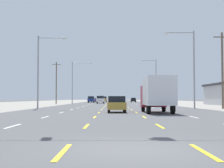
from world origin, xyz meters
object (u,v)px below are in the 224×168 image
object	(u,v)px
sedan_far_left_farthest	(95,100)
box_truck_inner_right_nearest	(158,93)
streetlight_right_row_0	(193,64)
streetlight_left_row_1	(76,79)
hatchback_center_turn_near	(118,104)
hatchback_far_right_farther	(135,100)
suv_far_left_midfar	(92,99)
streetlight_left_row_0	(42,67)
suv_inner_left_mid	(102,99)
streetlight_right_row_1	(156,79)
suv_inner_left_far	(105,99)

from	to	relation	value
sedan_far_left_farthest	box_truck_inner_right_nearest	bearing A→B (deg)	-82.98
streetlight_right_row_0	streetlight_left_row_1	size ratio (longest dim) A/B	1.00
hatchback_center_turn_near	hatchback_far_right_farther	size ratio (longest dim) A/B	1.00
hatchback_center_turn_near	suv_far_left_midfar	world-z (taller)	suv_far_left_midfar
suv_far_left_midfar	hatchback_far_right_farther	xyz separation A→B (m)	(13.90, 11.28, -0.24)
streetlight_left_row_0	streetlight_left_row_1	world-z (taller)	streetlight_left_row_1
hatchback_far_right_farther	streetlight_left_row_1	world-z (taller)	streetlight_left_row_1
sedan_far_left_farthest	streetlight_left_row_0	bearing A→B (deg)	-92.03
suv_far_left_midfar	box_truck_inner_right_nearest	bearing A→B (deg)	-81.62
suv_far_left_midfar	streetlight_left_row_0	xyz separation A→B (m)	(-2.74, -59.91, 4.43)
suv_inner_left_mid	sedan_far_left_farthest	bearing A→B (deg)	96.45
suv_inner_left_mid	streetlight_right_row_1	world-z (taller)	streetlight_right_row_1
box_truck_inner_right_nearest	hatchback_center_turn_near	size ratio (longest dim) A/B	1.85
streetlight_left_row_1	streetlight_right_row_1	bearing A→B (deg)	0.00
streetlight_left_row_0	sedan_far_left_farthest	bearing A→B (deg)	87.97
suv_inner_left_far	hatchback_far_right_farther	xyz separation A→B (m)	(10.21, 0.12, -0.24)
suv_far_left_midfar	hatchback_far_right_farther	bearing A→B (deg)	39.06
streetlight_left_row_1	streetlight_right_row_1	xyz separation A→B (m)	(19.48, 0.00, 0.16)
box_truck_inner_right_nearest	streetlight_left_row_0	world-z (taller)	streetlight_left_row_0
suv_inner_left_far	sedan_far_left_farthest	bearing A→B (deg)	134.70
box_truck_inner_right_nearest	streetlight_right_row_0	xyz separation A→B (m)	(6.18, 12.36, 4.00)
hatchback_far_right_farther	streetlight_right_row_0	xyz separation A→B (m)	(2.93, -71.19, 5.05)
streetlight_right_row_1	streetlight_right_row_0	bearing A→B (deg)	-90.09
suv_inner_left_far	streetlight_right_row_1	xyz separation A→B (m)	(13.19, -34.42, 5.09)
box_truck_inner_right_nearest	hatchback_far_right_farther	size ratio (longest dim) A/B	1.85
hatchback_far_right_farther	sedan_far_left_farthest	world-z (taller)	hatchback_far_right_farther
hatchback_center_turn_near	suv_inner_left_mid	size ratio (longest dim) A/B	0.80
hatchback_far_right_farther	hatchback_center_turn_near	bearing A→B (deg)	-94.82
hatchback_far_right_farther	streetlight_right_row_0	distance (m)	71.43
streetlight_left_row_1	suv_inner_left_far	bearing A→B (deg)	79.65
box_truck_inner_right_nearest	streetlight_left_row_0	bearing A→B (deg)	137.29
suv_far_left_midfar	streetlight_left_row_1	size ratio (longest dim) A/B	0.48
sedan_far_left_farthest	streetlight_right_row_0	xyz separation A→B (m)	(16.91, -74.88, 5.08)
streetlight_right_row_1	streetlight_left_row_1	bearing A→B (deg)	-180.00
hatchback_center_turn_near	streetlight_left_row_1	distance (m)	49.04
hatchback_center_turn_near	sedan_far_left_farthest	xyz separation A→B (m)	(-7.05, 86.06, -0.03)
suv_far_left_midfar	streetlight_left_row_1	bearing A→B (deg)	-96.37
suv_inner_left_mid	streetlight_right_row_0	xyz separation A→B (m)	(13.31, -42.99, 4.81)
suv_inner_left_mid	streetlight_left_row_0	distance (m)	43.67
hatchback_center_turn_near	hatchback_far_right_farther	bearing A→B (deg)	85.18
streetlight_left_row_0	suv_inner_left_mid	bearing A→B (deg)	81.72
hatchback_far_right_farther	sedan_far_left_farthest	xyz separation A→B (m)	(-13.99, 3.70, -0.03)
hatchback_far_right_farther	streetlight_right_row_1	xyz separation A→B (m)	(2.99, -34.54, 5.33)
suv_inner_left_far	sedan_far_left_farthest	world-z (taller)	suv_inner_left_far
hatchback_center_turn_near	streetlight_left_row_1	size ratio (longest dim) A/B	0.38
hatchback_far_right_farther	suv_inner_left_mid	bearing A→B (deg)	-110.21
streetlight_left_row_0	suv_far_left_midfar	bearing A→B (deg)	87.38
sedan_far_left_farthest	streetlight_right_row_1	distance (m)	42.17
sedan_far_left_farthest	suv_inner_left_mid	bearing A→B (deg)	-83.55
box_truck_inner_right_nearest	sedan_far_left_farthest	size ratio (longest dim) A/B	1.60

